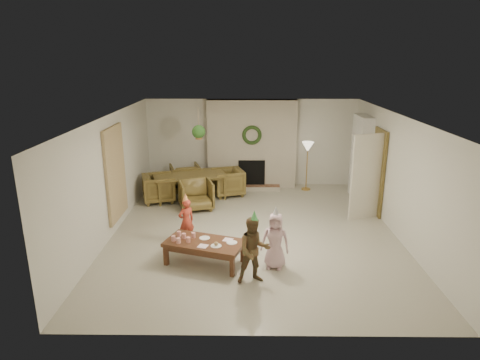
{
  "coord_description": "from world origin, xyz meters",
  "views": [
    {
      "loc": [
        -0.2,
        -8.33,
        3.66
      ],
      "look_at": [
        -0.3,
        0.4,
        1.05
      ],
      "focal_mm": 31.19,
      "sensor_mm": 36.0,
      "label": 1
    }
  ],
  "objects_px": {
    "dining_table": "(190,187)",
    "dining_chair_near": "(196,195)",
    "coffee_table_top": "(205,243)",
    "child_red": "(186,221)",
    "dining_chair_left": "(159,188)",
    "child_pink": "(275,241)",
    "child_plaid": "(254,250)",
    "dining_chair_far": "(185,177)",
    "dining_chair_right": "(228,182)"
  },
  "relations": [
    {
      "from": "dining_table",
      "to": "dining_chair_far",
      "type": "height_order",
      "value": "dining_chair_far"
    },
    {
      "from": "dining_chair_right",
      "to": "child_pink",
      "type": "height_order",
      "value": "child_pink"
    },
    {
      "from": "dining_chair_right",
      "to": "child_red",
      "type": "height_order",
      "value": "child_red"
    },
    {
      "from": "dining_table",
      "to": "child_pink",
      "type": "xyz_separation_m",
      "value": [
        1.98,
        -3.75,
        0.19
      ]
    },
    {
      "from": "dining_chair_far",
      "to": "child_plaid",
      "type": "height_order",
      "value": "child_plaid"
    },
    {
      "from": "dining_table",
      "to": "coffee_table_top",
      "type": "relative_size",
      "value": 1.33
    },
    {
      "from": "dining_chair_right",
      "to": "dining_chair_far",
      "type": "bearing_deg",
      "value": -128.66
    },
    {
      "from": "dining_chair_right",
      "to": "child_pink",
      "type": "xyz_separation_m",
      "value": [
        1.0,
        -4.06,
        0.15
      ]
    },
    {
      "from": "dining_chair_far",
      "to": "child_pink",
      "type": "distance_m",
      "value": 5.06
    },
    {
      "from": "dining_chair_near",
      "to": "dining_chair_right",
      "type": "relative_size",
      "value": 1.0
    },
    {
      "from": "dining_chair_right",
      "to": "child_pink",
      "type": "relative_size",
      "value": 0.77
    },
    {
      "from": "child_plaid",
      "to": "dining_table",
      "type": "bearing_deg",
      "value": 98.81
    },
    {
      "from": "dining_chair_near",
      "to": "dining_chair_left",
      "type": "xyz_separation_m",
      "value": [
        -1.03,
        0.54,
        0.0
      ]
    },
    {
      "from": "dining_chair_left",
      "to": "dining_chair_right",
      "type": "xyz_separation_m",
      "value": [
        1.77,
        0.55,
        0.0
      ]
    },
    {
      "from": "coffee_table_top",
      "to": "child_plaid",
      "type": "distance_m",
      "value": 1.1
    },
    {
      "from": "coffee_table_top",
      "to": "child_red",
      "type": "bearing_deg",
      "value": 135.66
    },
    {
      "from": "dining_chair_right",
      "to": "coffee_table_top",
      "type": "distance_m",
      "value": 3.93
    },
    {
      "from": "coffee_table_top",
      "to": "child_red",
      "type": "height_order",
      "value": "child_red"
    },
    {
      "from": "coffee_table_top",
      "to": "child_pink",
      "type": "distance_m",
      "value": 1.28
    },
    {
      "from": "dining_chair_right",
      "to": "child_red",
      "type": "distance_m",
      "value": 3.14
    },
    {
      "from": "dining_chair_near",
      "to": "coffee_table_top",
      "type": "height_order",
      "value": "dining_chair_near"
    },
    {
      "from": "dining_table",
      "to": "dining_chair_far",
      "type": "bearing_deg",
      "value": 90.0
    },
    {
      "from": "dining_chair_left",
      "to": "child_pink",
      "type": "relative_size",
      "value": 0.77
    },
    {
      "from": "coffee_table_top",
      "to": "child_red",
      "type": "relative_size",
      "value": 1.5
    },
    {
      "from": "dining_chair_near",
      "to": "dining_chair_left",
      "type": "height_order",
      "value": "same"
    },
    {
      "from": "dining_table",
      "to": "dining_chair_near",
      "type": "height_order",
      "value": "dining_chair_near"
    },
    {
      "from": "dining_chair_far",
      "to": "child_red",
      "type": "distance_m",
      "value": 3.58
    },
    {
      "from": "dining_chair_far",
      "to": "dining_chair_right",
      "type": "height_order",
      "value": "same"
    },
    {
      "from": "dining_chair_near",
      "to": "child_red",
      "type": "bearing_deg",
      "value": -106.33
    },
    {
      "from": "dining_chair_left",
      "to": "dining_chair_right",
      "type": "distance_m",
      "value": 1.85
    },
    {
      "from": "dining_chair_left",
      "to": "child_pink",
      "type": "distance_m",
      "value": 4.47
    },
    {
      "from": "child_red",
      "to": "child_plaid",
      "type": "height_order",
      "value": "child_plaid"
    },
    {
      "from": "dining_table",
      "to": "dining_chair_right",
      "type": "xyz_separation_m",
      "value": [
        0.98,
        0.3,
        0.03
      ]
    },
    {
      "from": "coffee_table_top",
      "to": "child_pink",
      "type": "height_order",
      "value": "child_pink"
    },
    {
      "from": "dining_chair_near",
      "to": "dining_chair_left",
      "type": "distance_m",
      "value": 1.16
    },
    {
      "from": "dining_table",
      "to": "dining_chair_right",
      "type": "relative_size",
      "value": 2.34
    },
    {
      "from": "dining_table",
      "to": "coffee_table_top",
      "type": "distance_m",
      "value": 3.69
    },
    {
      "from": "dining_chair_right",
      "to": "child_plaid",
      "type": "xyz_separation_m",
      "value": [
        0.61,
        -4.56,
        0.21
      ]
    },
    {
      "from": "child_red",
      "to": "coffee_table_top",
      "type": "bearing_deg",
      "value": 82.22
    },
    {
      "from": "dining_table",
      "to": "child_pink",
      "type": "bearing_deg",
      "value": -79.31
    },
    {
      "from": "dining_chair_far",
      "to": "dining_chair_left",
      "type": "distance_m",
      "value": 1.16
    },
    {
      "from": "child_pink",
      "to": "child_plaid",
      "type": "bearing_deg",
      "value": -114.12
    },
    {
      "from": "child_plaid",
      "to": "dining_chair_left",
      "type": "bearing_deg",
      "value": 108.95
    },
    {
      "from": "coffee_table_top",
      "to": "dining_chair_far",
      "type": "bearing_deg",
      "value": 120.65
    },
    {
      "from": "dining_chair_left",
      "to": "child_plaid",
      "type": "height_order",
      "value": "child_plaid"
    },
    {
      "from": "dining_chair_far",
      "to": "child_pink",
      "type": "xyz_separation_m",
      "value": [
        2.23,
        -4.54,
        0.15
      ]
    },
    {
      "from": "dining_chair_far",
      "to": "coffee_table_top",
      "type": "distance_m",
      "value": 4.51
    },
    {
      "from": "child_red",
      "to": "dining_chair_right",
      "type": "bearing_deg",
      "value": -138.17
    },
    {
      "from": "dining_chair_right",
      "to": "coffee_table_top",
      "type": "xyz_separation_m",
      "value": [
        -0.27,
        -3.92,
        0.04
      ]
    },
    {
      "from": "dining_table",
      "to": "child_red",
      "type": "height_order",
      "value": "child_red"
    }
  ]
}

